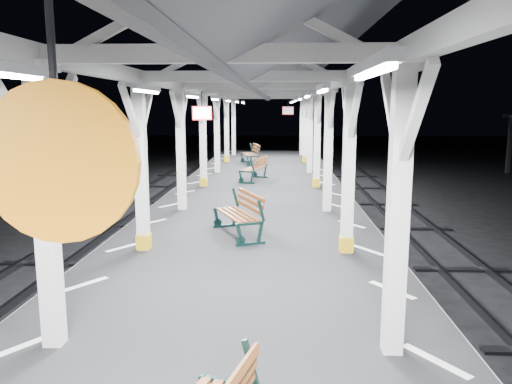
{
  "coord_description": "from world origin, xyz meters",
  "views": [
    {
      "loc": [
        0.67,
        -7.49,
        3.82
      ],
      "look_at": [
        0.24,
        1.97,
        2.2
      ],
      "focal_mm": 35.0,
      "sensor_mm": 36.0,
      "label": 1
    }
  ],
  "objects": [
    {
      "name": "canopy",
      "position": [
        0.0,
        -0.01,
        4.56
      ],
      "size": [
        5.4,
        49.0,
        4.65
      ],
      "color": "silver",
      "rests_on": "platform"
    },
    {
      "name": "hazard_stripes_left",
      "position": [
        -2.45,
        0.0,
        1.0
      ],
      "size": [
        1.0,
        48.0,
        0.01
      ],
      "primitive_type": "cube",
      "color": "silver",
      "rests_on": "platform"
    },
    {
      "name": "bench_mid",
      "position": [
        -0.14,
        3.27,
        1.51
      ],
      "size": [
        1.27,
        1.86,
        0.95
      ],
      "rotation": [
        0.0,
        0.0,
        0.4
      ],
      "color": "#102D2A",
      "rests_on": "platform"
    },
    {
      "name": "bench_far",
      "position": [
        -0.2,
        11.58,
        1.5
      ],
      "size": [
        1.07,
        1.82,
        0.93
      ],
      "rotation": [
        0.0,
        0.0,
        -0.27
      ],
      "color": "#102D2A",
      "rests_on": "platform"
    },
    {
      "name": "hazard_stripes_right",
      "position": [
        2.45,
        0.0,
        1.0
      ],
      "size": [
        1.0,
        48.0,
        0.01
      ],
      "primitive_type": "cube",
      "color": "silver",
      "rests_on": "platform"
    },
    {
      "name": "ground",
      "position": [
        0.0,
        0.0,
        0.0
      ],
      "size": [
        120.0,
        120.0,
        0.0
      ],
      "primitive_type": "plane",
      "color": "black",
      "rests_on": "ground"
    },
    {
      "name": "bench_extra",
      "position": [
        -0.66,
        17.19,
        1.53
      ],
      "size": [
        1.09,
        1.96,
        1.0
      ],
      "rotation": [
        0.0,
        0.0,
        0.23
      ],
      "color": "#102D2A",
      "rests_on": "platform"
    },
    {
      "name": "platform",
      "position": [
        0.0,
        0.0,
        0.5
      ],
      "size": [
        6.0,
        50.0,
        1.0
      ],
      "primitive_type": "cube",
      "color": "black",
      "rests_on": "ground"
    }
  ]
}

